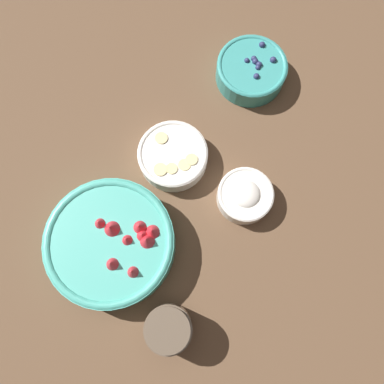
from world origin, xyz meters
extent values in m
plane|color=brown|center=(0.00, 0.00, 0.00)|extent=(4.00, 4.00, 0.00)
cylinder|color=#47AD9E|center=(-0.09, 0.22, 0.03)|extent=(0.25, 0.25, 0.06)
torus|color=#47AD9E|center=(-0.09, 0.22, 0.06)|extent=(0.25, 0.25, 0.02)
cylinder|color=red|center=(-0.09, 0.22, 0.05)|extent=(0.20, 0.20, 0.02)
cone|color=red|center=(-0.10, 0.18, 0.07)|extent=(0.03, 0.03, 0.02)
cone|color=red|center=(-0.05, 0.22, 0.07)|extent=(0.03, 0.03, 0.02)
cone|color=red|center=(-0.08, 0.15, 0.07)|extent=(0.04, 0.04, 0.02)
cone|color=red|center=(-0.10, 0.15, 0.07)|extent=(0.04, 0.04, 0.02)
cone|color=red|center=(-0.16, 0.19, 0.07)|extent=(0.03, 0.03, 0.03)
cone|color=red|center=(-0.14, 0.22, 0.07)|extent=(0.03, 0.03, 0.03)
cone|color=red|center=(-0.07, 0.20, 0.08)|extent=(0.05, 0.05, 0.03)
cone|color=red|center=(-0.11, 0.14, 0.08)|extent=(0.05, 0.05, 0.03)
cone|color=red|center=(-0.10, 0.13, 0.07)|extent=(0.05, 0.05, 0.02)
cylinder|color=teal|center=(0.19, -0.18, 0.02)|extent=(0.16, 0.16, 0.05)
torus|color=teal|center=(0.19, -0.18, 0.05)|extent=(0.16, 0.16, 0.01)
cylinder|color=navy|center=(0.19, -0.18, 0.04)|extent=(0.12, 0.12, 0.01)
sphere|color=navy|center=(0.18, -0.19, 0.05)|extent=(0.01, 0.01, 0.01)
sphere|color=navy|center=(0.20, -0.19, 0.05)|extent=(0.01, 0.01, 0.01)
sphere|color=navy|center=(0.23, -0.21, 0.05)|extent=(0.01, 0.01, 0.01)
sphere|color=navy|center=(0.21, -0.18, 0.05)|extent=(0.01, 0.01, 0.01)
sphere|color=navy|center=(0.21, -0.17, 0.05)|extent=(0.01, 0.01, 0.01)
sphere|color=navy|center=(0.19, -0.22, 0.05)|extent=(0.01, 0.01, 0.01)
sphere|color=navy|center=(0.19, -0.19, 0.05)|extent=(0.01, 0.01, 0.01)
sphere|color=navy|center=(0.16, -0.18, 0.05)|extent=(0.01, 0.01, 0.01)
cylinder|color=white|center=(0.05, 0.05, 0.02)|extent=(0.15, 0.15, 0.04)
torus|color=white|center=(0.05, 0.05, 0.04)|extent=(0.15, 0.15, 0.01)
cylinder|color=beige|center=(0.05, 0.05, 0.03)|extent=(0.12, 0.12, 0.01)
cylinder|color=beige|center=(0.03, 0.01, 0.04)|extent=(0.03, 0.03, 0.01)
cylinder|color=beige|center=(0.02, 0.03, 0.04)|extent=(0.03, 0.03, 0.00)
cylinder|color=beige|center=(0.02, 0.08, 0.04)|extent=(0.03, 0.03, 0.01)
cylinder|color=beige|center=(0.02, 0.06, 0.04)|extent=(0.02, 0.02, 0.00)
cylinder|color=beige|center=(0.09, 0.06, 0.04)|extent=(0.03, 0.03, 0.01)
cylinder|color=white|center=(-0.08, -0.07, 0.02)|extent=(0.11, 0.11, 0.04)
torus|color=white|center=(-0.08, -0.07, 0.04)|extent=(0.11, 0.11, 0.01)
cylinder|color=white|center=(-0.08, -0.07, 0.03)|extent=(0.09, 0.09, 0.01)
ellipsoid|color=white|center=(-0.08, -0.07, 0.04)|extent=(0.06, 0.06, 0.03)
cylinder|color=brown|center=(-0.28, 0.15, 0.04)|extent=(0.09, 0.09, 0.08)
cylinder|color=#512D1E|center=(-0.28, 0.15, 0.03)|extent=(0.07, 0.07, 0.06)
cylinder|color=brown|center=(-0.28, 0.15, 0.08)|extent=(0.08, 0.08, 0.01)
camera|label=1|loc=(-0.22, 0.09, 0.77)|focal=35.00mm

